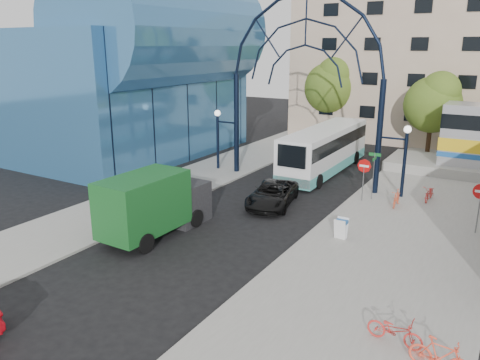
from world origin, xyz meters
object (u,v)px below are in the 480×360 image
Objects in this scene: black_suv at (272,194)px; bike_far_b at (441,356)px; tree_north_b at (332,84)px; gateway_arch at (305,51)px; stop_sign at (364,170)px; bike_far_a at (395,330)px; sandwich_board at (341,226)px; bike_near_a at (429,193)px; bike_near_b at (396,198)px; green_truck at (156,203)px; street_name_sign at (374,166)px; city_bus at (325,149)px; tree_north_a at (434,101)px.

black_suv is 14.94m from bike_far_b.
tree_north_b is at bearing 89.66° from black_suv.
gateway_arch is 8.37m from stop_sign.
gateway_arch reaches higher than black_suv.
bike_far_a is at bearing 69.03° from bike_far_b.
sandwich_board is 8.43m from bike_near_a.
bike_far_b is at bearing -54.72° from gateway_arch.
stop_sign is 1.44× the size of bike_far_b.
tree_north_b is 4.62× the size of bike_far_b.
bike_near_b is 14.37m from bike_far_b.
green_truck reaches higher than bike_far_b.
tree_north_b reaches higher than green_truck.
sandwich_board reaches higher than bike_far_a.
gateway_arch is 10.62m from bike_near_b.
sandwich_board is 8.89m from green_truck.
bike_far_b is (1.39, -0.70, 0.07)m from bike_far_a.
tree_north_b reaches higher than stop_sign.
black_suv is (2.94, 6.64, -0.88)m from green_truck.
bike_far_b is at bearing -54.33° from sandwich_board.
street_name_sign is at bearing -62.35° from tree_north_b.
street_name_sign is at bearing 93.46° from sandwich_board.
gateway_arch reaches higher than bike_near_a.
city_bus is (-4.89, 4.99, -0.47)m from street_name_sign.
tree_north_a is at bearing 86.04° from street_name_sign.
city_bus is at bearing 81.20° from green_truck.
bike_near_a is (10.60, 11.77, -0.97)m from green_truck.
tree_north_b is at bearing 103.68° from gateway_arch.
stop_sign is 1.58× the size of bike_near_b.
gateway_arch is at bearing -177.75° from bike_near_a.
gateway_arch reaches higher than sandwich_board.
bike_far_a is at bearing -82.42° from tree_north_a.
gateway_arch is 12.52m from sandwich_board.
bike_far_b is at bearing -111.03° from bike_far_a.
bike_near_a is (8.18, 0.00, -7.97)m from gateway_arch.
tree_north_a is 4.09× the size of bike_far_a.
sandwich_board is 8.07m from bike_far_a.
black_suv is 2.82× the size of bike_far_a.
tree_north_b is at bearing 94.28° from green_truck.
green_truck is (-7.62, -10.37, -0.58)m from street_name_sign.
city_bus is 8.59m from bike_near_b.
city_bus is (-5.29, 11.62, 0.92)m from sandwich_board.
bike_far_b is (11.10, -15.68, -7.92)m from gateway_arch.
tree_north_b is 4.67× the size of bike_far_a.
bike_near_a is (12.05, -15.93, -4.68)m from tree_north_b.
tree_north_a is 4.42× the size of bike_near_b.
gateway_arch is 2.82× the size of black_suv.
stop_sign reaches higher than bike_near_b.
street_name_sign is 13.59m from tree_north_a.
city_bus reaches higher than bike_far_a.
street_name_sign is 1.63× the size of bike_far_a.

